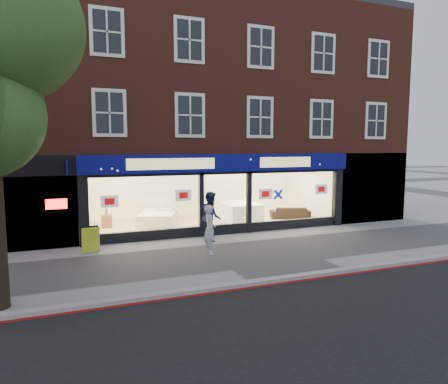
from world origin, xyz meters
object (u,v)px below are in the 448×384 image
a_board (91,240)px  pedestrian_blue (211,216)px  mattress_stack (239,211)px  display_bed (158,218)px  sofa (290,212)px  pedestrian_grey (210,229)px

a_board → pedestrian_blue: size_ratio=0.48×
mattress_stack → a_board: (-6.95, -3.35, -0.05)m
display_bed → sofa: display_bed is taller
mattress_stack → a_board: mattress_stack is taller
display_bed → pedestrian_grey: bearing=-61.6°
pedestrian_grey → pedestrian_blue: bearing=-13.4°
sofa → pedestrian_blue: 5.77m
mattress_stack → pedestrian_blue: pedestrian_blue is taller
display_bed → mattress_stack: bearing=17.7°
sofa → mattress_stack: bearing=8.0°
display_bed → pedestrian_blue: 3.68m
display_bed → a_board: (-3.03, -3.53, 0.04)m
sofa → pedestrian_grey: size_ratio=1.16×
display_bed → a_board: bearing=-110.3°
display_bed → mattress_stack: display_bed is taller
sofa → pedestrian_grey: (-5.71, -4.43, 0.45)m
display_bed → a_board: 4.66m
pedestrian_blue → sofa: bearing=-49.7°
pedestrian_grey → pedestrian_blue: size_ratio=0.87×
display_bed → pedestrian_blue: bearing=-47.5°
display_bed → pedestrian_blue: (1.37, -3.37, 0.54)m
sofa → a_board: a_board is taller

